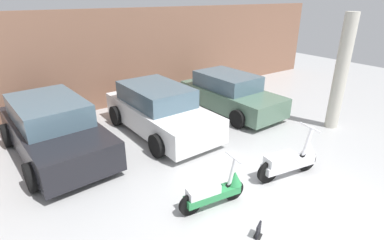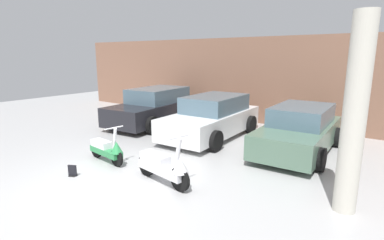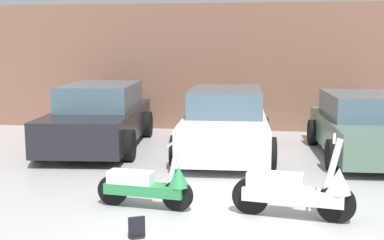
{
  "view_description": "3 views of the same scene",
  "coord_description": "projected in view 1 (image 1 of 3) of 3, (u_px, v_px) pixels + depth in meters",
  "views": [
    {
      "loc": [
        -4.05,
        -2.74,
        3.78
      ],
      "look_at": [
        -0.19,
        2.76,
        0.94
      ],
      "focal_mm": 28.0,
      "sensor_mm": 36.0,
      "label": 1
    },
    {
      "loc": [
        4.96,
        -3.74,
        2.66
      ],
      "look_at": [
        0.35,
        2.66,
        0.95
      ],
      "focal_mm": 28.0,
      "sensor_mm": 36.0,
      "label": 2
    },
    {
      "loc": [
        0.44,
        -5.49,
        2.26
      ],
      "look_at": [
        -0.63,
        2.82,
        0.96
      ],
      "focal_mm": 45.0,
      "sensor_mm": 36.0,
      "label": 3
    }
  ],
  "objects": [
    {
      "name": "wall_back",
      "position": [
        122.0,
        58.0,
        10.56
      ],
      "size": [
        19.6,
        0.12,
        3.35
      ],
      "primitive_type": "cube",
      "color": "#845B47",
      "rests_on": "ground_plane"
    },
    {
      "name": "support_column_side",
      "position": [
        341.0,
        73.0,
        8.6
      ],
      "size": [
        0.38,
        0.38,
        3.35
      ],
      "primitive_type": "cylinder",
      "color": "beige",
      "rests_on": "ground_plane"
    },
    {
      "name": "car_rear_right",
      "position": [
        230.0,
        94.0,
        10.29
      ],
      "size": [
        1.92,
        3.82,
        1.28
      ],
      "rotation": [
        0.0,
        0.0,
        -1.54
      ],
      "color": "#51705B",
      "rests_on": "ground_plane"
    },
    {
      "name": "car_rear_left",
      "position": [
        54.0,
        129.0,
        7.47
      ],
      "size": [
        2.24,
        4.24,
        1.4
      ],
      "rotation": [
        0.0,
        0.0,
        -1.49
      ],
      "color": "black",
      "rests_on": "ground_plane"
    },
    {
      "name": "scooter_front_left",
      "position": [
        215.0,
        190.0,
        5.67
      ],
      "size": [
        1.4,
        0.51,
        0.98
      ],
      "rotation": [
        0.0,
        0.0,
        -0.13
      ],
      "color": "black",
      "rests_on": "ground_plane"
    },
    {
      "name": "placard_near_left_scooter",
      "position": [
        258.0,
        231.0,
        5.01
      ],
      "size": [
        0.2,
        0.18,
        0.26
      ],
      "rotation": [
        0.0,
        0.0,
        0.43
      ],
      "color": "black",
      "rests_on": "ground_plane"
    },
    {
      "name": "car_rear_center",
      "position": [
        160.0,
        110.0,
        8.73
      ],
      "size": [
        2.03,
        4.05,
        1.36
      ],
      "rotation": [
        0.0,
        0.0,
        -1.54
      ],
      "color": "white",
      "rests_on": "ground_plane"
    },
    {
      "name": "scooter_front_right",
      "position": [
        291.0,
        160.0,
        6.61
      ],
      "size": [
        1.6,
        0.63,
        1.12
      ],
      "rotation": [
        0.0,
        0.0,
        -0.17
      ],
      "color": "black",
      "rests_on": "ground_plane"
    },
    {
      "name": "ground_plane",
      "position": [
        283.0,
        210.0,
        5.68
      ],
      "size": [
        28.0,
        28.0,
        0.0
      ],
      "primitive_type": "plane",
      "color": "#B2B2B2"
    }
  ]
}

